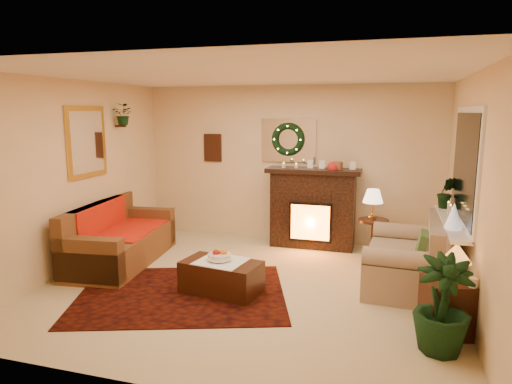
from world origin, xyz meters
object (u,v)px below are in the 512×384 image
(sofa, at_px, (122,234))
(fireplace, at_px, (313,214))
(coffee_table, at_px, (221,276))
(side_table_round, at_px, (373,236))
(end_table_square, at_px, (448,307))
(loveseat, at_px, (404,253))

(sofa, height_order, fireplace, fireplace)
(fireplace, distance_m, coffee_table, 2.37)
(side_table_round, bearing_deg, coffee_table, -130.93)
(fireplace, bearing_deg, side_table_round, -16.40)
(end_table_square, height_order, coffee_table, end_table_square)
(sofa, bearing_deg, fireplace, 25.38)
(loveseat, relative_size, end_table_square, 2.76)
(sofa, distance_m, coffee_table, 1.92)
(sofa, relative_size, end_table_square, 3.69)
(loveseat, relative_size, coffee_table, 1.62)
(sofa, height_order, loveseat, sofa)
(fireplace, height_order, end_table_square, fireplace)
(side_table_round, height_order, end_table_square, side_table_round)
(loveseat, relative_size, side_table_round, 2.60)
(end_table_square, bearing_deg, loveseat, 108.08)
(side_table_round, xyz_separation_m, end_table_square, (0.82, -2.27, -0.06))
(fireplace, distance_m, loveseat, 1.93)
(sofa, relative_size, coffee_table, 2.16)
(side_table_round, relative_size, coffee_table, 0.62)
(sofa, bearing_deg, loveseat, -3.09)
(fireplace, xyz_separation_m, side_table_round, (0.96, -0.28, -0.22))
(fireplace, height_order, coffee_table, fireplace)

